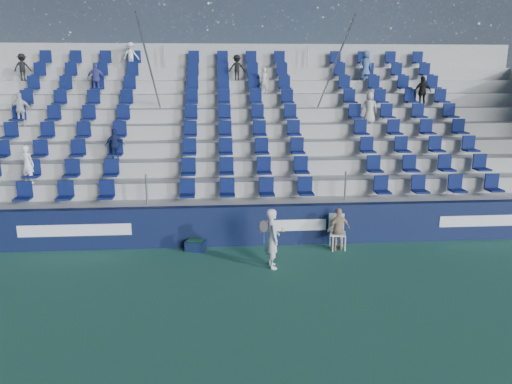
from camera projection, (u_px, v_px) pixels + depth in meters
ground at (257, 289)px, 11.89m from camera, size 70.00×70.00×0.00m
sponsor_wall at (248, 225)px, 14.81m from camera, size 24.00×0.32×1.20m
grandstand at (240, 149)px, 19.38m from camera, size 24.00×8.17×6.63m
tennis_player at (272, 238)px, 13.04m from camera, size 0.69×0.65×1.60m
line_judge_chair at (337, 229)px, 14.52m from camera, size 0.54×0.55×1.02m
line_judge at (338, 229)px, 14.36m from camera, size 0.80×0.52×1.26m
ball_bin at (196, 245)px, 14.40m from camera, size 0.64×0.52×0.32m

